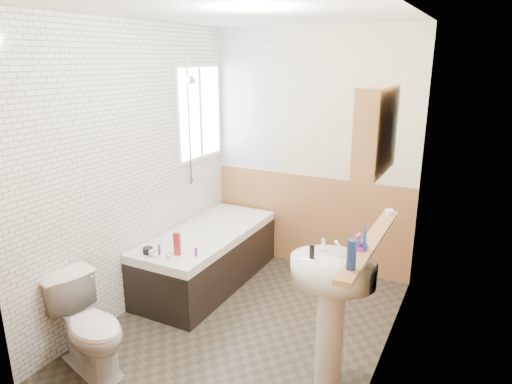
% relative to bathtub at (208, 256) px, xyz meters
% --- Properties ---
extents(floor, '(2.80, 2.80, 0.00)m').
position_rel_bathtub_xyz_m(floor, '(0.73, -0.51, -0.29)').
color(floor, '#312B23').
rests_on(floor, ground).
extents(ceiling, '(2.80, 2.80, 0.00)m').
position_rel_bathtub_xyz_m(ceiling, '(0.73, -0.51, 2.21)').
color(ceiling, white).
rests_on(ceiling, ground).
extents(wall_back, '(2.20, 0.02, 2.50)m').
position_rel_bathtub_xyz_m(wall_back, '(0.73, 0.90, 0.96)').
color(wall_back, beige).
rests_on(wall_back, ground).
extents(wall_front, '(2.20, 0.02, 2.50)m').
position_rel_bathtub_xyz_m(wall_front, '(0.73, -1.92, 0.96)').
color(wall_front, beige).
rests_on(wall_front, ground).
extents(wall_left, '(0.02, 2.80, 2.50)m').
position_rel_bathtub_xyz_m(wall_left, '(-0.38, -0.51, 0.96)').
color(wall_left, beige).
rests_on(wall_left, ground).
extents(wall_right, '(0.02, 2.80, 2.50)m').
position_rel_bathtub_xyz_m(wall_right, '(1.84, -0.51, 0.96)').
color(wall_right, beige).
rests_on(wall_right, ground).
extents(wainscot_right, '(0.01, 2.80, 1.00)m').
position_rel_bathtub_xyz_m(wainscot_right, '(1.82, -0.51, 0.21)').
color(wainscot_right, '#AF7848').
rests_on(wainscot_right, wall_right).
extents(wainscot_front, '(2.20, 0.01, 1.00)m').
position_rel_bathtub_xyz_m(wainscot_front, '(0.73, -1.90, 0.21)').
color(wainscot_front, '#AF7848').
rests_on(wainscot_front, wall_front).
extents(wainscot_back, '(2.20, 0.01, 1.00)m').
position_rel_bathtub_xyz_m(wainscot_back, '(0.73, 0.87, 0.21)').
color(wainscot_back, '#AF7848').
rests_on(wainscot_back, wall_back).
extents(tile_cladding_left, '(0.01, 2.80, 2.50)m').
position_rel_bathtub_xyz_m(tile_cladding_left, '(-0.36, -0.51, 0.96)').
color(tile_cladding_left, white).
rests_on(tile_cladding_left, wall_left).
extents(tile_return_back, '(0.75, 0.01, 1.50)m').
position_rel_bathtub_xyz_m(tile_return_back, '(0.00, 0.87, 1.46)').
color(tile_return_back, white).
rests_on(tile_return_back, wall_back).
extents(window, '(0.03, 0.79, 0.99)m').
position_rel_bathtub_xyz_m(window, '(-0.33, 0.44, 1.36)').
color(window, white).
rests_on(window, wall_left).
extents(bathtub, '(0.70, 1.65, 0.70)m').
position_rel_bathtub_xyz_m(bathtub, '(0.00, 0.00, 0.00)').
color(bathtub, black).
rests_on(bathtub, floor).
extents(shower_riser, '(0.11, 0.08, 1.25)m').
position_rel_bathtub_xyz_m(shower_riser, '(-0.31, 0.22, 1.38)').
color(shower_riser, silver).
rests_on(shower_riser, wall_left).
extents(toilet, '(0.77, 0.56, 0.68)m').
position_rel_bathtub_xyz_m(toilet, '(-0.03, -1.51, 0.05)').
color(toilet, white).
rests_on(toilet, floor).
extents(sink, '(0.56, 0.45, 1.08)m').
position_rel_bathtub_xyz_m(sink, '(1.57, -0.92, 0.40)').
color(sink, white).
rests_on(sink, floor).
extents(pine_shelf, '(0.10, 1.28, 0.03)m').
position_rel_bathtub_xyz_m(pine_shelf, '(1.77, -0.78, 0.78)').
color(pine_shelf, '#AF7848').
rests_on(pine_shelf, wall_right).
extents(medicine_cabinet, '(0.15, 0.58, 0.52)m').
position_rel_bathtub_xyz_m(medicine_cabinet, '(1.74, -0.76, 1.49)').
color(medicine_cabinet, '#AF7848').
rests_on(medicine_cabinet, wall_right).
extents(foam_can, '(0.07, 0.07, 0.17)m').
position_rel_bathtub_xyz_m(foam_can, '(1.77, -1.26, 0.88)').
color(foam_can, navy).
rests_on(foam_can, pine_shelf).
extents(green_bottle, '(0.04, 0.04, 0.19)m').
position_rel_bathtub_xyz_m(green_bottle, '(1.77, -0.97, 0.89)').
color(green_bottle, '#19339E').
rests_on(green_bottle, pine_shelf).
extents(black_jar, '(0.08, 0.08, 0.04)m').
position_rel_bathtub_xyz_m(black_jar, '(1.77, -0.25, 0.82)').
color(black_jar, silver).
rests_on(black_jar, pine_shelf).
extents(soap_bottle, '(0.12, 0.22, 0.10)m').
position_rel_bathtub_xyz_m(soap_bottle, '(1.73, -0.96, 0.72)').
color(soap_bottle, purple).
rests_on(soap_bottle, sink).
extents(clear_bottle, '(0.04, 0.04, 0.09)m').
position_rel_bathtub_xyz_m(clear_bottle, '(1.44, -0.96, 0.72)').
color(clear_bottle, black).
rests_on(clear_bottle, sink).
extents(blue_gel, '(0.06, 0.05, 0.20)m').
position_rel_bathtub_xyz_m(blue_gel, '(0.09, -0.60, 0.37)').
color(blue_gel, maroon).
rests_on(blue_gel, bathtub).
extents(cream_jar, '(0.10, 0.10, 0.05)m').
position_rel_bathtub_xyz_m(cream_jar, '(-0.16, -0.69, 0.29)').
color(cream_jar, black).
rests_on(cream_jar, bathtub).
extents(orange_bottle, '(0.03, 0.03, 0.08)m').
position_rel_bathtub_xyz_m(orange_bottle, '(0.24, -0.55, 0.30)').
color(orange_bottle, purple).
rests_on(orange_bottle, bathtub).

